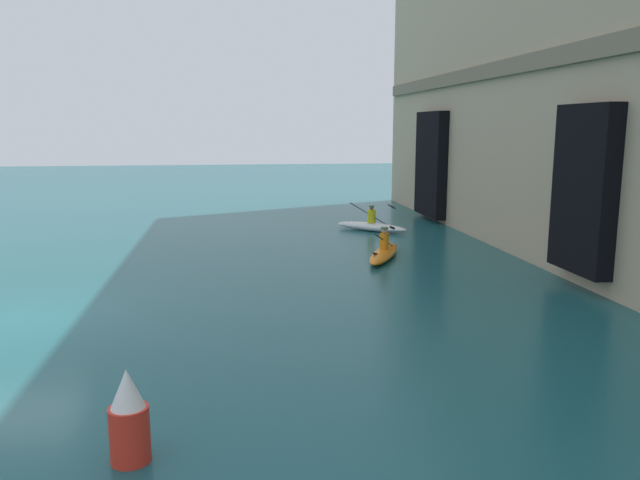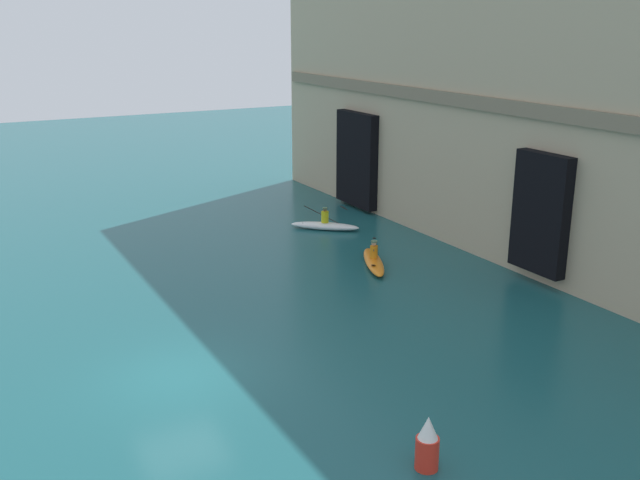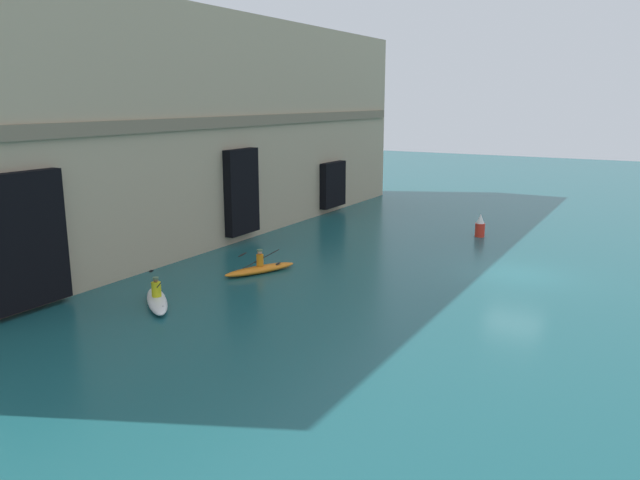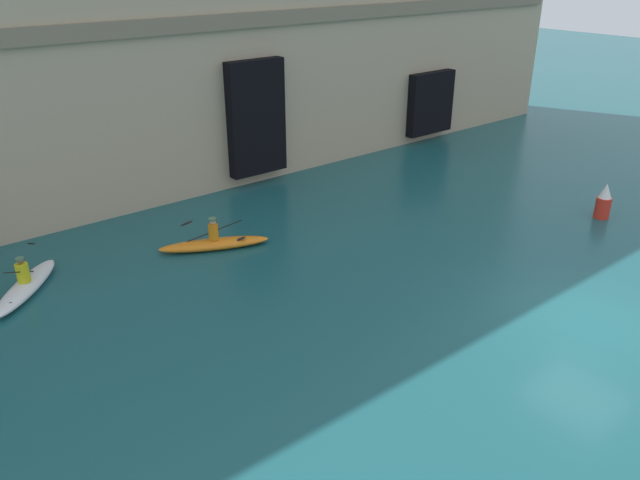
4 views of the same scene
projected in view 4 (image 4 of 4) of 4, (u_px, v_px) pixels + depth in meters
ground_plane at (592, 322)px, 16.36m from camera, size 120.00×120.00×0.00m
cliff_bluff at (192, 29)px, 25.21m from camera, size 40.83×6.06×12.09m
kayak_white at (26, 285)px, 17.70m from camera, size 2.77×2.99×1.24m
kayak_orange at (214, 243)px, 20.33m from camera, size 3.52×2.10×1.08m
marker_buoy at (604, 202)px, 22.56m from camera, size 0.54×0.54×1.31m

